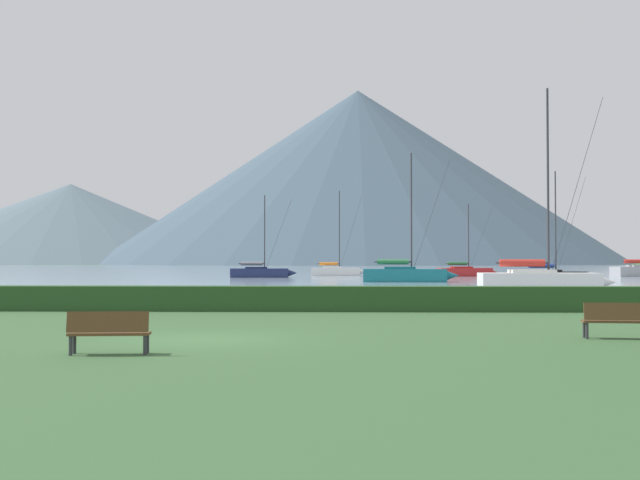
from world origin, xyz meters
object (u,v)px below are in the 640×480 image
object	(u,v)px
sailboat_slip_4	(261,272)
sailboat_slip_0	(336,271)
park_bench_near_path	(618,318)
sailboat_slip_8	(540,280)
sailboat_slip_3	(551,276)
sailboat_slip_1	(465,271)
park_bench_under_tree	(109,330)
sailboat_slip_7	(406,274)

from	to	relation	value
sailboat_slip_4	sailboat_slip_0	bearing A→B (deg)	48.56
sailboat_slip_0	park_bench_near_path	distance (m)	77.91
sailboat_slip_8	park_bench_near_path	size ratio (longest dim) A/B	7.38
sailboat_slip_4	sailboat_slip_8	distance (m)	43.08
sailboat_slip_3	park_bench_near_path	bearing A→B (deg)	-112.36
sailboat_slip_0	sailboat_slip_1	bearing A→B (deg)	-16.42
park_bench_near_path	park_bench_under_tree	world-z (taller)	same
sailboat_slip_0	sailboat_slip_4	size ratio (longest dim) A/B	1.15
sailboat_slip_1	sailboat_slip_8	bearing A→B (deg)	-103.19
sailboat_slip_3	sailboat_slip_8	world-z (taller)	sailboat_slip_8
sailboat_slip_1	park_bench_under_tree	bearing A→B (deg)	-115.01
sailboat_slip_3	sailboat_slip_1	bearing A→B (deg)	89.95
sailboat_slip_3	sailboat_slip_4	distance (m)	33.20
park_bench_near_path	sailboat_slip_7	bearing A→B (deg)	96.99
sailboat_slip_4	sailboat_slip_8	size ratio (longest dim) A/B	0.71
sailboat_slip_3	sailboat_slip_4	world-z (taller)	sailboat_slip_3
sailboat_slip_1	park_bench_near_path	world-z (taller)	sailboat_slip_1
sailboat_slip_1	park_bench_under_tree	distance (m)	79.73
sailboat_slip_4	park_bench_near_path	world-z (taller)	sailboat_slip_4
sailboat_slip_7	sailboat_slip_8	world-z (taller)	sailboat_slip_8
sailboat_slip_1	sailboat_slip_3	distance (m)	24.59
sailboat_slip_3	park_bench_under_tree	xyz separation A→B (m)	(-23.94, -52.87, -0.07)
sailboat_slip_0	sailboat_slip_4	distance (m)	13.68
sailboat_slip_0	park_bench_near_path	size ratio (longest dim) A/B	6.02
sailboat_slip_8	park_bench_under_tree	size ratio (longest dim) A/B	7.43
sailboat_slip_0	sailboat_slip_3	world-z (taller)	sailboat_slip_0
sailboat_slip_4	sailboat_slip_7	bearing A→B (deg)	-50.35
sailboat_slip_1	sailboat_slip_8	world-z (taller)	sailboat_slip_8
sailboat_slip_4	sailboat_slip_7	distance (m)	22.44
park_bench_under_tree	sailboat_slip_7	bearing A→B (deg)	73.08
sailboat_slip_7	park_bench_near_path	distance (m)	50.27
sailboat_slip_7	sailboat_slip_8	distance (m)	21.55
sailboat_slip_4	park_bench_under_tree	world-z (taller)	sailboat_slip_4
sailboat_slip_4	park_bench_near_path	bearing A→B (deg)	-78.97
sailboat_slip_0	park_bench_under_tree	world-z (taller)	sailboat_slip_0
sailboat_slip_0	sailboat_slip_7	distance (m)	28.04
sailboat_slip_4	park_bench_under_tree	bearing A→B (deg)	-89.43
sailboat_slip_0	sailboat_slip_4	world-z (taller)	sailboat_slip_0
sailboat_slip_4	sailboat_slip_8	world-z (taller)	sailboat_slip_8
sailboat_slip_7	sailboat_slip_1	bearing A→B (deg)	70.87
sailboat_slip_1	park_bench_near_path	xyz separation A→B (m)	(-7.81, -73.50, -0.08)
sailboat_slip_8	park_bench_under_tree	xyz separation A→B (m)	(-17.99, -33.54, -0.22)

